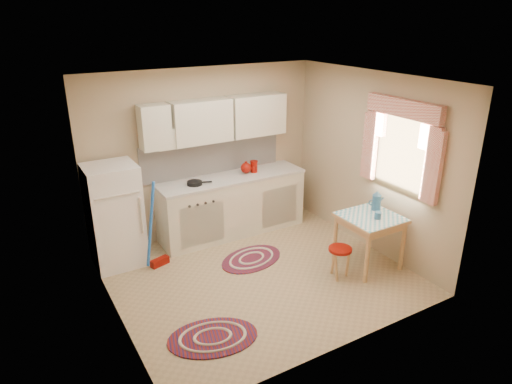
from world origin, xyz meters
TOP-DOWN VIEW (x-y plane):
  - room_shell at (0.16, 0.24)m, footprint 3.64×3.60m
  - fridge at (-1.47, 1.25)m, footprint 0.65×0.60m
  - broom at (-1.03, 0.90)m, footprint 0.30×0.20m
  - base_cabinets at (0.29, 1.30)m, footprint 2.25×0.60m
  - countertop at (0.29, 1.30)m, footprint 2.27×0.62m
  - frying_pan at (-0.32, 1.25)m, footprint 0.28×0.28m
  - red_kettle at (0.54, 1.30)m, footprint 0.23×0.22m
  - red_canister at (0.68, 1.30)m, footprint 0.12×0.12m
  - table at (1.39, -0.51)m, footprint 0.72×0.72m
  - stool at (0.87, -0.55)m, footprint 0.30×0.30m
  - coffee_pot at (1.59, -0.39)m, footprint 0.18×0.17m
  - mug at (1.41, -0.61)m, footprint 0.11×0.11m
  - rug_center at (0.12, 0.41)m, footprint 1.07×0.84m
  - rug_left at (-1.05, -0.82)m, footprint 1.10×0.88m

SIDE VIEW (x-z plane):
  - rug_center at x=0.12m, z-range 0.00..0.02m
  - rug_left at x=-1.05m, z-range 0.00..0.02m
  - stool at x=0.87m, z-range 0.00..0.42m
  - table at x=1.39m, z-range 0.00..0.72m
  - base_cabinets at x=0.29m, z-range 0.00..0.88m
  - broom at x=-1.03m, z-range 0.00..1.20m
  - fridge at x=-1.47m, z-range 0.00..1.40m
  - mug at x=1.41m, z-range 0.72..0.82m
  - coffee_pot at x=1.59m, z-range 0.72..1.01m
  - countertop at x=0.29m, z-range 0.88..0.92m
  - frying_pan at x=-0.32m, z-range 0.92..0.97m
  - red_canister at x=0.68m, z-range 0.92..1.08m
  - red_kettle at x=0.54m, z-range 0.92..1.10m
  - room_shell at x=0.16m, z-range 0.34..2.86m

